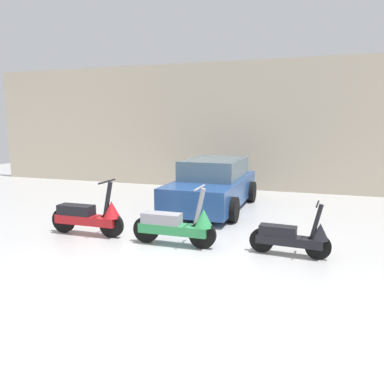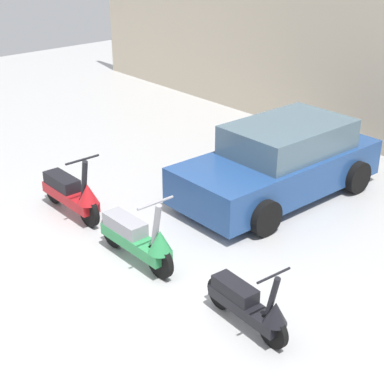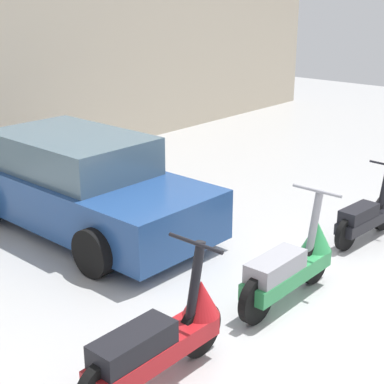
# 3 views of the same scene
# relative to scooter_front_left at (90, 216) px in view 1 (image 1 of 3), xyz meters

# --- Properties ---
(ground_plane) EXTENTS (28.00, 28.00, 0.00)m
(ground_plane) POSITION_rel_scooter_front_left_xyz_m (2.01, -0.98, -0.40)
(ground_plane) COLOR #B2B2B2
(wall_back) EXTENTS (19.60, 0.12, 4.16)m
(wall_back) POSITION_rel_scooter_front_left_xyz_m (2.01, 6.15, 1.68)
(wall_back) COLOR beige
(wall_back) RESTS_ON ground_plane
(scooter_front_left) EXTENTS (1.61, 0.58, 1.12)m
(scooter_front_left) POSITION_rel_scooter_front_left_xyz_m (0.00, 0.00, 0.00)
(scooter_front_left) COLOR black
(scooter_front_left) RESTS_ON ground_plane
(scooter_front_right) EXTENTS (1.59, 0.57, 1.11)m
(scooter_front_right) POSITION_rel_scooter_front_left_xyz_m (1.87, -0.07, -0.00)
(scooter_front_right) COLOR black
(scooter_front_right) RESTS_ON ground_plane
(scooter_front_center) EXTENTS (1.35, 0.48, 0.94)m
(scooter_front_center) POSITION_rel_scooter_front_left_xyz_m (3.90, 0.04, -0.06)
(scooter_front_center) COLOR black
(scooter_front_center) RESTS_ON ground_plane
(car_rear_left) EXTENTS (1.87, 3.79, 1.28)m
(car_rear_left) POSITION_rel_scooter_front_left_xyz_m (1.68, 3.10, 0.22)
(car_rear_left) COLOR navy
(car_rear_left) RESTS_ON ground_plane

